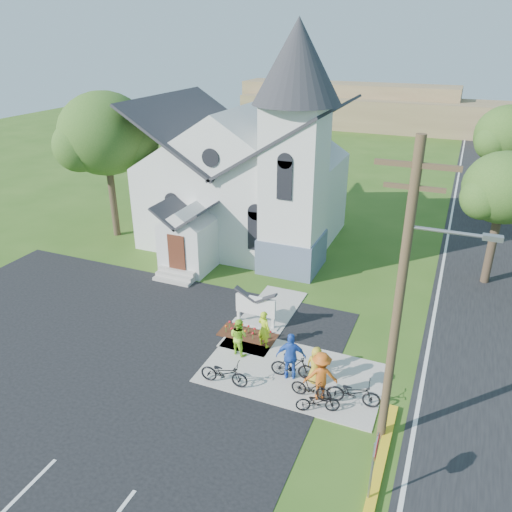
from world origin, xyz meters
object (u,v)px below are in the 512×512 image
at_px(bike_0, 224,373).
at_px(bike_1, 293,366).
at_px(stop_sign, 375,455).
at_px(bike_2, 318,401).
at_px(cyclist_0, 264,329).
at_px(utility_pole, 402,295).
at_px(cyclist_3, 321,376).
at_px(church_sign, 256,306).
at_px(cyclist_1, 239,336).
at_px(bike_4, 354,392).
at_px(bike_3, 311,388).
at_px(cyclist_4, 316,366).
at_px(cyclist_2, 291,356).

relative_size(bike_0, bike_1, 1.09).
distance_m(stop_sign, bike_2, 4.08).
xyz_separation_m(stop_sign, bike_1, (-3.84, 4.45, -1.21)).
xyz_separation_m(cyclist_0, bike_2, (3.23, -2.97, -0.44)).
bearing_deg(bike_1, bike_2, -143.58).
xyz_separation_m(utility_pole, cyclist_3, (-2.47, 1.04, -4.39)).
distance_m(church_sign, cyclist_1, 2.31).
height_order(bike_1, bike_4, bike_1).
bearing_deg(bike_3, stop_sign, -139.92).
distance_m(utility_pole, cyclist_4, 5.69).
bearing_deg(cyclist_2, cyclist_4, 169.52).
xyz_separation_m(utility_pole, cyclist_1, (-6.36, 2.40, -4.54)).
bearing_deg(bike_0, bike_3, -85.70).
bearing_deg(cyclist_1, bike_0, 113.87).
height_order(cyclist_0, cyclist_4, cyclist_0).
bearing_deg(cyclist_3, utility_pole, 136.16).
relative_size(bike_1, bike_2, 1.11).
bearing_deg(cyclist_3, cyclist_2, -47.23).
height_order(bike_1, bike_2, bike_1).
relative_size(church_sign, cyclist_2, 1.12).
distance_m(church_sign, stop_sign, 9.97).
relative_size(utility_pole, cyclist_3, 5.20).
xyz_separation_m(cyclist_1, cyclist_3, (3.89, -1.37, 0.15)).
bearing_deg(stop_sign, cyclist_2, 131.62).
distance_m(cyclist_2, bike_4, 2.67).
bearing_deg(bike_1, cyclist_4, -95.87).
bearing_deg(cyclist_4, stop_sign, 133.05).
bearing_deg(bike_4, cyclist_3, 88.48).
xyz_separation_m(church_sign, cyclist_3, (4.09, -3.66, -0.02)).
height_order(cyclist_1, bike_2, cyclist_1).
relative_size(cyclist_0, bike_2, 1.08).
bearing_deg(bike_4, cyclist_2, 70.69).
bearing_deg(utility_pole, cyclist_4, 148.18).
xyz_separation_m(cyclist_1, cyclist_4, (3.49, -0.62, -0.03)).
bearing_deg(cyclist_3, bike_1, -49.93).
bearing_deg(bike_1, cyclist_2, 109.31).
bearing_deg(bike_3, bike_0, 100.04).
bearing_deg(church_sign, cyclist_4, -38.33).
height_order(church_sign, bike_2, church_sign).
bearing_deg(cyclist_0, bike_2, 156.94).
height_order(bike_0, cyclist_1, cyclist_1).
relative_size(cyclist_0, cyclist_3, 0.88).
bearing_deg(cyclist_3, bike_2, 78.68).
relative_size(stop_sign, bike_0, 1.31).
height_order(utility_pole, cyclist_4, utility_pole).
bearing_deg(bike_2, church_sign, 22.28).
bearing_deg(bike_1, bike_0, 112.65).
relative_size(cyclist_0, cyclist_2, 0.86).
xyz_separation_m(cyclist_0, cyclist_4, (2.71, -1.49, -0.07)).
distance_m(church_sign, bike_2, 6.11).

